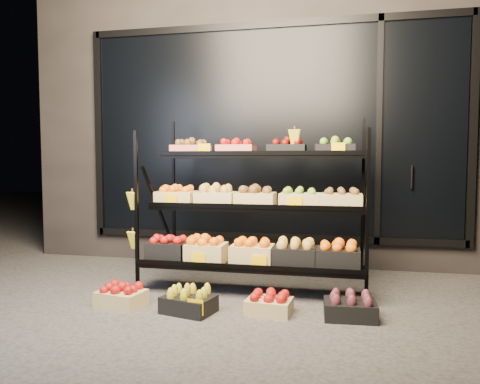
% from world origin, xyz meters
% --- Properties ---
extents(ground, '(24.00, 24.00, 0.00)m').
position_xyz_m(ground, '(0.00, 0.00, 0.00)').
color(ground, '#514F4C').
rests_on(ground, ground).
extents(building, '(6.00, 2.08, 3.50)m').
position_xyz_m(building, '(0.00, 2.59, 1.75)').
color(building, '#2D2826').
rests_on(building, ground).
extents(display_rack, '(2.18, 1.02, 1.66)m').
position_xyz_m(display_rack, '(-0.01, 0.60, 0.79)').
color(display_rack, black).
rests_on(display_rack, ground).
extents(tag_floor_a, '(0.13, 0.01, 0.12)m').
position_xyz_m(tag_floor_a, '(-0.28, -0.40, 0.06)').
color(tag_floor_a, '#FFC600').
rests_on(tag_floor_a, ground).
extents(floor_crate_left, '(0.42, 0.35, 0.19)m').
position_xyz_m(floor_crate_left, '(-1.00, -0.20, 0.09)').
color(floor_crate_left, '#D3BB79').
rests_on(floor_crate_left, ground).
extents(floor_crate_midleft, '(0.46, 0.38, 0.20)m').
position_xyz_m(floor_crate_midleft, '(-0.39, -0.24, 0.09)').
color(floor_crate_midleft, black).
rests_on(floor_crate_midleft, ground).
extents(floor_crate_midright, '(0.38, 0.29, 0.19)m').
position_xyz_m(floor_crate_midright, '(0.26, -0.14, 0.09)').
color(floor_crate_midright, '#D3BB79').
rests_on(floor_crate_midright, ground).
extents(floor_crate_right, '(0.42, 0.32, 0.20)m').
position_xyz_m(floor_crate_right, '(0.89, -0.11, 0.09)').
color(floor_crate_right, black).
rests_on(floor_crate_right, ground).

